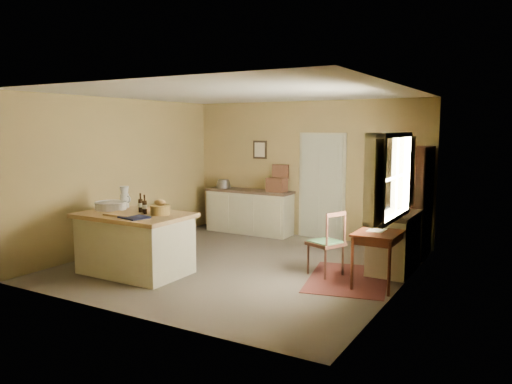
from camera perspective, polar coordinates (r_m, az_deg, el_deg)
ground at (r=8.05m, az=-1.75°, el=-8.31°), size 5.00×5.00×0.00m
wall_back at (r=10.00m, az=5.76°, el=2.59°), size 5.00×0.10×2.70m
wall_front at (r=5.84m, az=-14.78°, el=-0.99°), size 5.00×0.10×2.70m
wall_left at (r=9.35m, az=-14.95°, el=2.05°), size 0.10×5.00×2.70m
wall_right at (r=6.83m, az=16.36°, el=0.14°), size 0.10×5.00×2.70m
ceiling at (r=7.77m, az=-1.83°, el=11.24°), size 5.00×5.00×0.00m
door at (r=9.87m, az=7.52°, el=0.77°), size 0.97×0.06×2.11m
framed_prints at (r=9.88m, az=6.79°, el=4.66°), size 2.82×0.02×0.38m
window at (r=6.64m, az=15.37°, el=1.71°), size 0.25×1.99×1.12m
work_island at (r=7.73m, az=-13.70°, el=-5.51°), size 1.66×1.08×1.20m
sideboard at (r=10.36m, az=-0.73°, el=-2.05°), size 1.87×0.53×1.18m
rug at (r=7.42m, az=10.47°, el=-9.76°), size 1.42×1.80×0.01m
writing_desk at (r=7.13m, az=14.02°, el=-5.03°), size 0.58×0.95×0.82m
desk_chair at (r=7.47m, az=7.97°, el=-5.85°), size 0.58×0.58×0.95m
right_cabinet at (r=7.89m, az=15.49°, el=-5.48°), size 0.61×1.10×0.99m
shelving_unit at (r=8.86m, az=18.37°, el=-1.10°), size 0.32×0.84×1.86m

